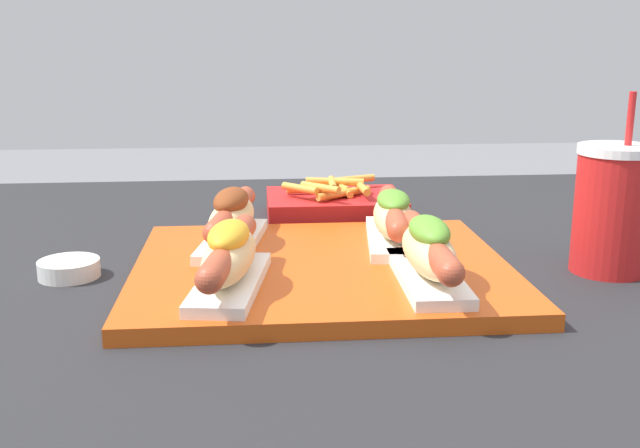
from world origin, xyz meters
name	(u,v)px	position (x,y,z in m)	size (l,w,h in m)	color
serving_tray	(322,270)	(-0.01, -0.08, 0.75)	(0.42, 0.36, 0.02)	#CC4C14
hot_dog_0	(229,257)	(-0.11, -0.16, 0.79)	(0.09, 0.22, 0.07)	white
hot_dog_1	(428,251)	(0.10, -0.16, 0.79)	(0.06, 0.22, 0.07)	white
hot_dog_2	(232,219)	(-0.11, 0.00, 0.79)	(0.09, 0.22, 0.07)	white
hot_dog_3	(393,217)	(0.09, -0.01, 0.79)	(0.08, 0.22, 0.07)	white
sauce_bowl	(69,268)	(-0.30, -0.05, 0.75)	(0.07, 0.07, 0.02)	silver
drink_cup	(612,209)	(0.33, -0.09, 0.82)	(0.09, 0.09, 0.21)	red
fries_basket	(335,205)	(0.04, 0.20, 0.76)	(0.20, 0.15, 0.06)	red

